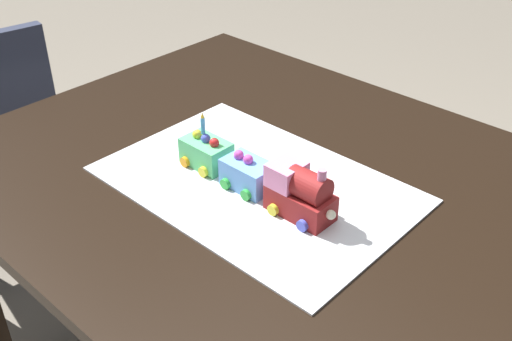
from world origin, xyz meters
TOP-DOWN VIEW (x-y plane):
  - dining_table at (0.00, 0.00)m, footprint 1.40×1.00m
  - cake_board at (0.05, 0.05)m, footprint 0.60×0.40m
  - cake_locomotive at (-0.07, 0.07)m, footprint 0.14×0.08m
  - cake_car_tanker_sky_blue at (0.06, 0.07)m, footprint 0.10×0.08m
  - cake_car_gondola_mint_green at (0.17, 0.07)m, footprint 0.10×0.08m
  - birthday_candle at (0.18, 0.07)m, footprint 0.01×0.01m

SIDE VIEW (x-z plane):
  - dining_table at x=0.00m, z-range 0.26..1.00m
  - cake_board at x=0.05m, z-range 0.74..0.74m
  - cake_car_tanker_sky_blue at x=0.06m, z-range 0.74..0.81m
  - cake_car_gondola_mint_green at x=0.17m, z-range 0.74..0.81m
  - cake_locomotive at x=-0.07m, z-range 0.73..0.85m
  - birthday_candle at x=0.18m, z-range 0.82..0.86m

